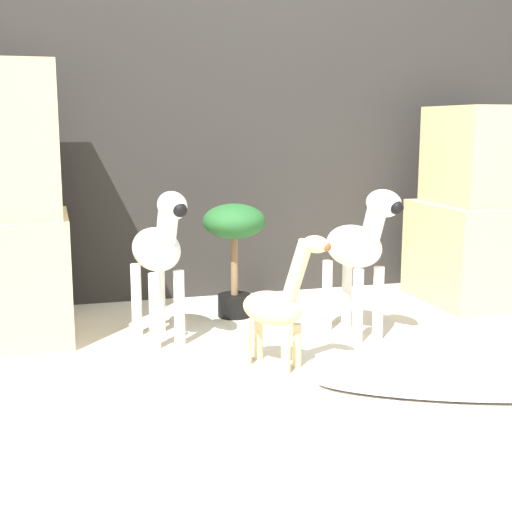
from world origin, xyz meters
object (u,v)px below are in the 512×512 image
object	(u,v)px
zebra_right	(359,247)
potted_palm_front	(234,235)
giraffe_figurine	(278,305)
surfboard	(442,387)
zebra_left	(159,250)

from	to	relation	value
zebra_right	potted_palm_front	world-z (taller)	zebra_right
giraffe_figurine	potted_palm_front	world-z (taller)	potted_palm_front
potted_palm_front	surfboard	size ratio (longest dim) A/B	0.61
giraffe_figurine	zebra_left	bearing A→B (deg)	130.86
zebra_left	giraffe_figurine	distance (m)	0.64
zebra_right	zebra_left	size ratio (longest dim) A/B	1.00
giraffe_figurine	potted_palm_front	bearing A→B (deg)	88.20
zebra_right	zebra_left	distance (m)	0.90
zebra_left	surfboard	distance (m)	1.33
potted_palm_front	surfboard	distance (m)	1.38
zebra_left	surfboard	world-z (taller)	zebra_left
zebra_left	potted_palm_front	distance (m)	0.55
zebra_left	giraffe_figurine	bearing A→B (deg)	-49.14
potted_palm_front	giraffe_figurine	bearing A→B (deg)	-91.80
surfboard	potted_palm_front	bearing A→B (deg)	110.94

